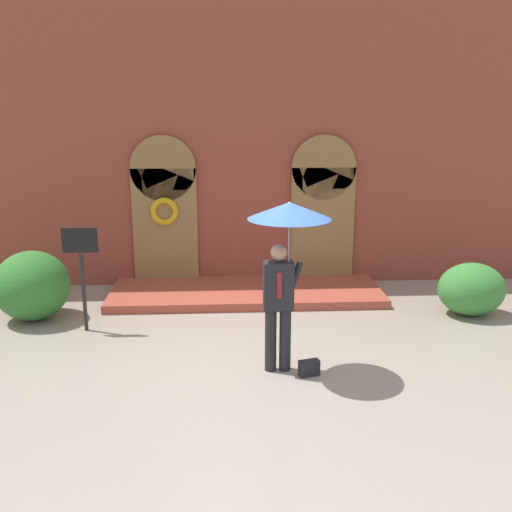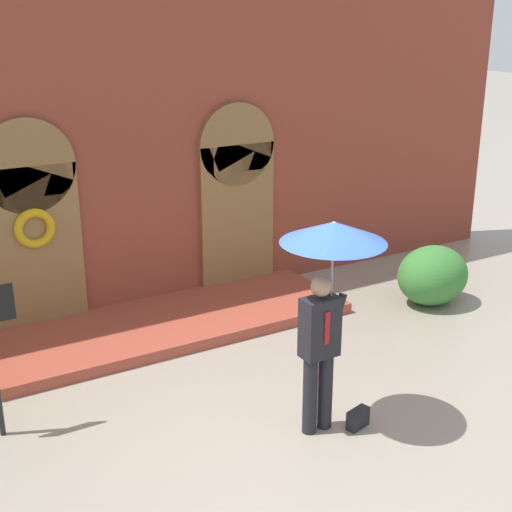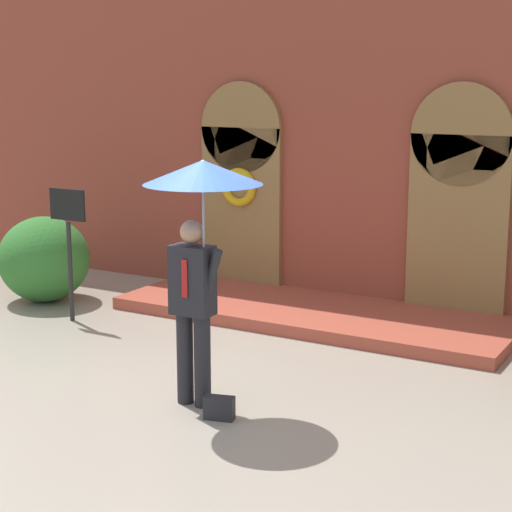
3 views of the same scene
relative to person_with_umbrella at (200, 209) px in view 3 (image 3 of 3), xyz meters
The scene contains 6 objects.
ground_plane 1.97m from the person_with_umbrella, 155.07° to the left, with size 80.00×80.00×0.00m, color gray.
building_facade 4.43m from the person_with_umbrella, 95.48° to the left, with size 14.00×2.30×5.60m.
person_with_umbrella is the anchor object (origin of this frame).
handbag 1.84m from the person_with_umbrella, 32.55° to the right, with size 0.28×0.12×0.22m, color black.
sign_post 3.59m from the person_with_umbrella, 152.23° to the left, with size 0.56×0.06×1.72m.
shrub_left 4.87m from the person_with_umbrella, 151.65° to the left, with size 1.26×1.28×1.20m, color #2D6B28.
Camera 3 is at (4.72, -6.65, 3.08)m, focal length 60.00 mm.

